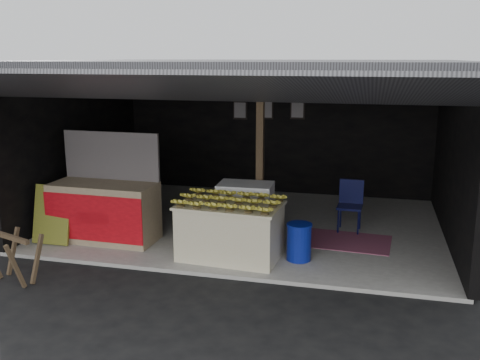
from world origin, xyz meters
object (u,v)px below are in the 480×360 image
(banana_table, at_px, (230,231))
(sawhorse, at_px, (14,253))
(water_barrel, at_px, (299,243))
(plastic_chair, at_px, (350,201))
(white_crate, at_px, (245,212))
(neighbor_stall, at_px, (105,209))

(banana_table, distance_m, sawhorse, 3.09)
(sawhorse, height_order, water_barrel, sawhorse)
(water_barrel, distance_m, plastic_chair, 1.83)
(sawhorse, bearing_deg, banana_table, 48.92)
(banana_table, distance_m, water_barrel, 1.06)
(white_crate, relative_size, plastic_chair, 1.10)
(water_barrel, bearing_deg, plastic_chair, 68.03)
(banana_table, bearing_deg, plastic_chair, 50.72)
(water_barrel, xyz_separation_m, plastic_chair, (0.68, 1.68, 0.26))
(neighbor_stall, distance_m, water_barrel, 3.31)
(neighbor_stall, bearing_deg, water_barrel, -1.08)
(white_crate, xyz_separation_m, sawhorse, (-2.75, -2.30, -0.12))
(banana_table, bearing_deg, neighbor_stall, 176.25)
(banana_table, relative_size, white_crate, 1.63)
(neighbor_stall, xyz_separation_m, water_barrel, (3.29, -0.13, -0.26))
(white_crate, bearing_deg, water_barrel, -35.36)
(banana_table, height_order, water_barrel, banana_table)
(banana_table, xyz_separation_m, water_barrel, (1.04, 0.16, -0.16))
(banana_table, bearing_deg, sawhorse, -147.47)
(banana_table, xyz_separation_m, plastic_chair, (1.72, 1.84, 0.10))
(white_crate, bearing_deg, neighbor_stall, -169.64)
(white_crate, height_order, water_barrel, white_crate)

